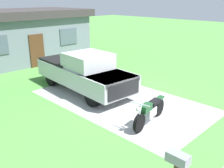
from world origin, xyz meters
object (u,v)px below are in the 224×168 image
Objects in this scene: motorcycle at (150,111)px; neighbor_house at (18,35)px; mailbox at (177,165)px; pickup_truck at (83,71)px.

neighbor_house reaches higher than motorcycle.
pickup_truck is at bearing 65.95° from mailbox.
motorcycle is 1.74× the size of mailbox.
motorcycle is 12.59m from neighbor_house.
motorcycle is 0.38× the size of pickup_truck.
neighbor_house is at bearing 84.39° from motorcycle.
neighbor_house is (3.84, 15.11, 0.81)m from mailbox.
neighbor_house is (1.22, 12.46, 1.32)m from motorcycle.
neighbor_house is (0.71, 8.08, 0.84)m from pickup_truck.
neighbor_house is at bearing 75.73° from mailbox.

